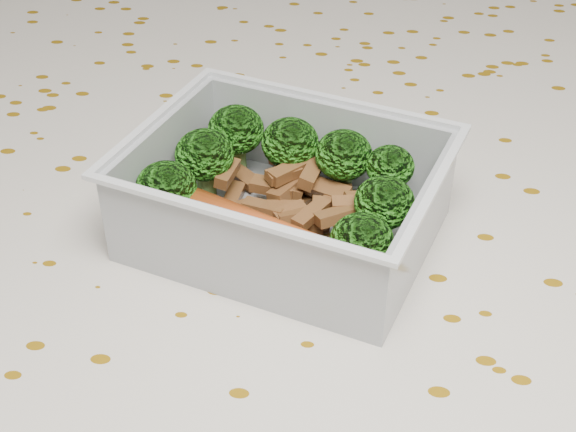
# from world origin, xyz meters

# --- Properties ---
(dining_table) EXTENTS (1.40, 0.90, 0.75)m
(dining_table) POSITION_xyz_m (0.00, 0.00, 0.67)
(dining_table) COLOR brown
(dining_table) RESTS_ON ground
(tablecloth) EXTENTS (1.46, 0.96, 0.19)m
(tablecloth) POSITION_xyz_m (0.00, 0.00, 0.72)
(tablecloth) COLOR beige
(tablecloth) RESTS_ON dining_table
(lunch_container) EXTENTS (0.19, 0.17, 0.06)m
(lunch_container) POSITION_xyz_m (-0.00, 0.02, 0.78)
(lunch_container) COLOR #B7BCC2
(lunch_container) RESTS_ON tablecloth
(broccoli_florets) EXTENTS (0.14, 0.13, 0.04)m
(broccoli_florets) POSITION_xyz_m (-0.00, 0.03, 0.79)
(broccoli_florets) COLOR #608C3F
(broccoli_florets) RESTS_ON lunch_container
(meat_pile) EXTENTS (0.09, 0.08, 0.03)m
(meat_pile) POSITION_xyz_m (0.01, 0.03, 0.77)
(meat_pile) COLOR brown
(meat_pile) RESTS_ON lunch_container
(sausage) EXTENTS (0.12, 0.07, 0.02)m
(sausage) POSITION_xyz_m (-0.01, -0.01, 0.78)
(sausage) COLOR #B34518
(sausage) RESTS_ON lunch_container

